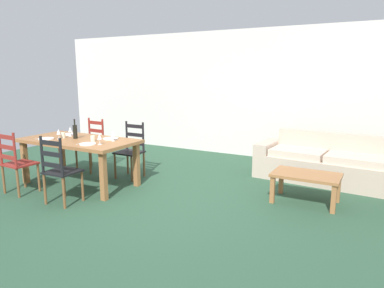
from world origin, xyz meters
name	(u,v)px	position (x,y,z in m)	size (l,w,h in m)	color
ground_plane	(154,199)	(0.00, 0.00, -0.01)	(9.60, 9.60, 0.02)	#2A4C36
wall_far	(239,94)	(0.00, 3.30, 1.35)	(9.60, 0.16, 2.70)	silver
dining_table	(79,145)	(-1.42, -0.04, 0.66)	(1.90, 0.96, 0.75)	#9A6439
dining_chair_near_left	(16,163)	(-1.91, -0.81, 0.48)	(0.44, 0.42, 0.96)	maroon
dining_chair_near_right	(60,170)	(-0.99, -0.81, 0.48)	(0.43, 0.41, 0.96)	black
dining_chair_far_left	(92,145)	(-1.89, 0.72, 0.48)	(0.45, 0.43, 0.96)	maroon
dining_chair_far_right	(131,150)	(-0.96, 0.71, 0.48)	(0.42, 0.40, 0.96)	black
dinner_plate_near_left	(46,139)	(-1.87, -0.29, 0.76)	(0.24, 0.24, 0.02)	white
fork_near_left	(40,138)	(-2.02, -0.29, 0.75)	(0.02, 0.17, 0.01)	silver
dinner_plate_near_right	(88,144)	(-0.97, -0.29, 0.76)	(0.24, 0.24, 0.02)	white
fork_near_right	(80,143)	(-1.12, -0.29, 0.75)	(0.02, 0.17, 0.01)	silver
dinner_plate_far_left	(70,134)	(-1.87, 0.21, 0.76)	(0.24, 0.24, 0.02)	white
fork_far_left	(64,134)	(-2.02, 0.21, 0.75)	(0.02, 0.17, 0.01)	silver
dinner_plate_far_right	(111,139)	(-0.97, 0.21, 0.76)	(0.24, 0.24, 0.02)	white
fork_far_right	(104,138)	(-1.12, 0.21, 0.75)	(0.02, 0.17, 0.01)	silver
wine_bottle	(75,131)	(-1.51, -0.02, 0.87)	(0.07, 0.07, 0.32)	black
wine_glass_near_left	(59,132)	(-1.71, -0.17, 0.86)	(0.06, 0.06, 0.16)	white
wine_glass_near_right	(99,137)	(-0.82, -0.19, 0.86)	(0.06, 0.06, 0.16)	white
wine_glass_far_left	(70,130)	(-1.75, 0.10, 0.86)	(0.06, 0.06, 0.16)	white
wine_glass_far_right	(113,134)	(-0.83, 0.11, 0.86)	(0.06, 0.06, 0.16)	white
coffee_cup_primary	(93,139)	(-1.08, -0.07, 0.80)	(0.07, 0.07, 0.09)	beige
coffee_cup_secondary	(63,135)	(-1.72, -0.08, 0.80)	(0.07, 0.07, 0.09)	beige
couch	(327,164)	(2.06, 2.08, 0.29)	(2.33, 0.97, 0.80)	#BEA893
coffee_table	(306,178)	(1.96, 0.86, 0.36)	(0.90, 0.56, 0.42)	#9A6439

